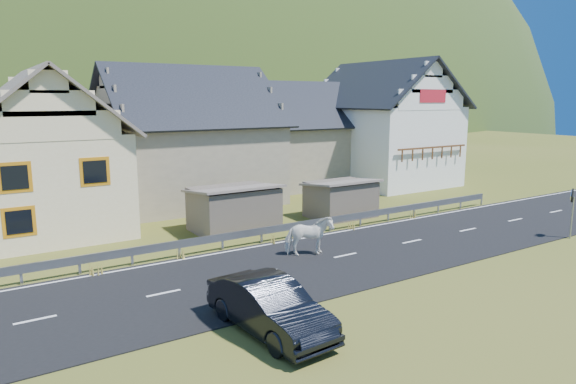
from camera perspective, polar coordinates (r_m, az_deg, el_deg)
ground at (r=22.19m, az=6.37°, el=-7.11°), size 160.00×160.00×0.00m
road at (r=22.19m, az=6.37°, el=-7.06°), size 60.00×7.00×0.04m
lane_markings at (r=22.18m, az=6.38°, el=-6.99°), size 60.00×6.60×0.01m
guardrail at (r=24.89m, az=1.05°, el=-3.77°), size 28.10×0.09×0.75m
shed_left at (r=26.16m, az=-6.04°, el=-1.92°), size 4.30×3.30×2.40m
shed_right at (r=29.22m, az=5.86°, el=-0.82°), size 3.80×2.90×2.20m
house_cream at (r=28.67m, az=-25.86°, el=4.76°), size 7.80×9.80×8.30m
house_stone_a at (r=33.81m, az=-11.18°, el=6.76°), size 10.80×9.80×8.90m
house_stone_b at (r=40.28m, az=1.18°, el=6.93°), size 9.80×8.80×8.10m
house_white at (r=41.63m, az=10.47°, el=8.02°), size 8.80×10.80×9.70m
mountain at (r=199.03m, az=-27.12°, el=1.51°), size 440.00×280.00×260.00m
horse at (r=21.87m, az=2.33°, el=-4.90°), size 1.51×2.19×1.69m
car at (r=15.06m, az=-2.07°, el=-12.59°), size 1.95×4.75×1.53m
traffic_mirror at (r=27.90m, az=29.01°, el=-0.96°), size 0.64×0.33×2.44m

